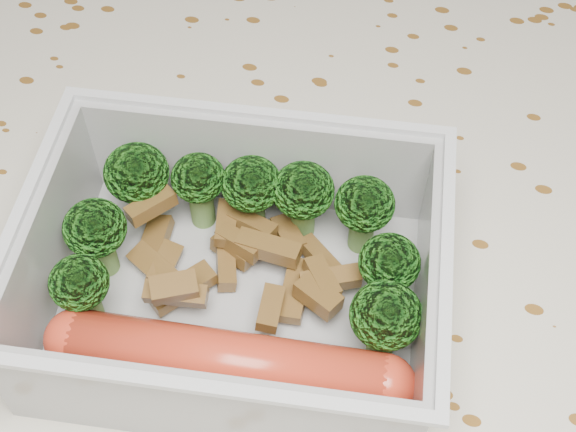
# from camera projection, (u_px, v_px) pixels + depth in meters

# --- Properties ---
(dining_table) EXTENTS (1.40, 0.90, 0.75)m
(dining_table) POSITION_uv_depth(u_px,v_px,m) (275.00, 327.00, 0.50)
(dining_table) COLOR brown
(dining_table) RESTS_ON ground
(tablecloth) EXTENTS (1.46, 0.96, 0.19)m
(tablecloth) POSITION_uv_depth(u_px,v_px,m) (274.00, 285.00, 0.46)
(tablecloth) COLOR beige
(tablecloth) RESTS_ON dining_table
(lunch_container) EXTENTS (0.21, 0.17, 0.07)m
(lunch_container) POSITION_uv_depth(u_px,v_px,m) (234.00, 284.00, 0.39)
(lunch_container) COLOR silver
(lunch_container) RESTS_ON tablecloth
(broccoli_florets) EXTENTS (0.18, 0.11, 0.05)m
(broccoli_florets) POSITION_uv_depth(u_px,v_px,m) (247.00, 226.00, 0.39)
(broccoli_florets) COLOR #608C3F
(broccoli_florets) RESTS_ON lunch_container
(meat_pile) EXTENTS (0.12, 0.08, 0.03)m
(meat_pile) POSITION_uv_depth(u_px,v_px,m) (235.00, 263.00, 0.40)
(meat_pile) COLOR brown
(meat_pile) RESTS_ON lunch_container
(sausage) EXTENTS (0.17, 0.04, 0.03)m
(sausage) POSITION_uv_depth(u_px,v_px,m) (227.00, 362.00, 0.36)
(sausage) COLOR red
(sausage) RESTS_ON lunch_container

